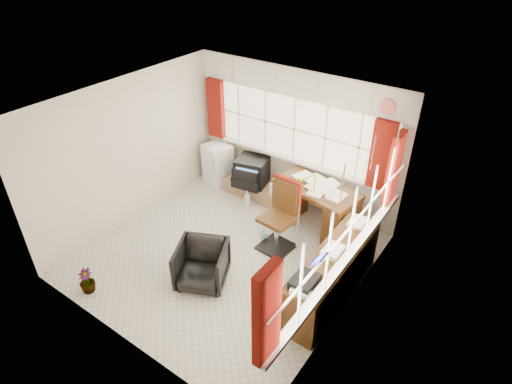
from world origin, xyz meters
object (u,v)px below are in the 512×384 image
task_chair (282,212)px  office_chair (202,265)px  radiator (282,208)px  credenza (332,274)px  crt_tv (252,171)px  tv_bench (260,190)px  desk (315,205)px  desk_lamp (315,179)px  mini_fridge (218,164)px

task_chair → office_chair: 1.50m
task_chair → radiator: bearing=121.6°
credenza → crt_tv: credenza is taller
office_chair → tv_bench: (-0.64, 2.38, -0.20)m
task_chair → crt_tv: size_ratio=1.80×
desk → task_chair: size_ratio=1.25×
desk_lamp → mini_fridge: 2.51m
crt_tv → mini_fridge: (-0.83, -0.02, -0.10)m
office_chair → credenza: (1.64, 0.86, 0.06)m
radiator → mini_fridge: size_ratio=0.81×
desk_lamp → crt_tv: 1.72m
radiator → credenza: bearing=-36.0°
tv_bench → mini_fridge: 1.03m
tv_bench → mini_fridge: size_ratio=1.74×
desk_lamp → mini_fridge: (-2.38, 0.45, -0.68)m
desk → mini_fridge: 2.33m
radiator → mini_fridge: bearing=167.5°
desk_lamp → crt_tv: desk_lamp is taller
desk_lamp → task_chair: 0.73m
task_chair → credenza: bearing=-24.6°
desk → office_chair: 2.22m
task_chair → mini_fridge: size_ratio=1.50×
tv_bench → crt_tv: size_ratio=2.09×
desk → credenza: (0.95, -1.25, -0.06)m
radiator → tv_bench: bearing=151.2°
office_chair → mini_fridge: (-1.63, 2.35, 0.08)m
desk_lamp → tv_bench: (-1.39, 0.48, -0.96)m
radiator → credenza: 1.88m
credenza → task_chair: bearing=155.4°
task_chair → office_chair: task_chair is taller
task_chair → tv_bench: task_chair is taller
mini_fridge → radiator: bearing=-12.5°
credenza → crt_tv: 2.87m
office_chair → crt_tv: 2.51m
task_chair → crt_tv: bearing=142.6°
desk → crt_tv: desk is taller
desk → desk_lamp: 0.67m
desk → credenza: 1.58m
radiator → crt_tv: crt_tv is taller
desk_lamp → office_chair: desk_lamp is taller
desk_lamp → tv_bench: 1.75m
desk_lamp → office_chair: bearing=-111.5°
desk → tv_bench: desk is taller
desk → credenza: desk is taller
task_chair → desk: bearing=73.4°
office_chair → radiator: bearing=60.9°
desk → radiator: 0.61m
tv_bench → crt_tv: 0.42m
task_chair → crt_tv: task_chair is taller
task_chair → office_chair: bearing=-108.7°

